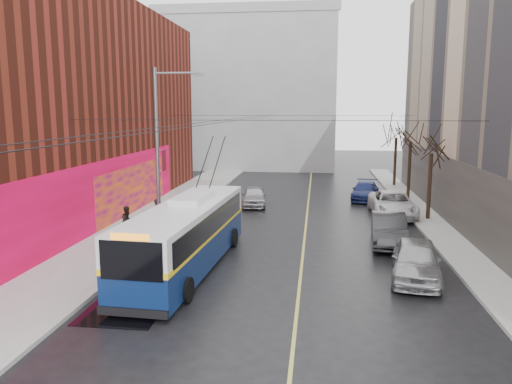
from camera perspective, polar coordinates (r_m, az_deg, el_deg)
ground at (r=17.03m, az=-0.64°, el=-14.34°), size 140.00×140.00×0.00m
sidewalk_left at (r=30.02m, az=-12.85°, el=-3.88°), size 4.00×60.00×0.15m
sidewalk_right at (r=29.11m, az=20.61°, el=-4.67°), size 2.00×60.00×0.15m
lane_line at (r=30.24m, az=5.73°, el=-3.72°), size 0.12×50.00×0.01m
building_left at (r=34.55m, az=-24.84°, el=8.79°), size 12.11×36.00×14.00m
building_far at (r=61.01m, az=-0.62°, el=11.47°), size 20.50×12.10×18.00m
streetlight_pole at (r=26.82m, az=-10.91°, el=4.95°), size 2.65×0.60×9.00m
catenary_wires at (r=30.57m, az=-1.71°, el=8.27°), size 18.00×60.00×0.22m
tree_near at (r=32.25m, az=19.47°, el=5.54°), size 3.20×3.20×6.40m
tree_mid at (r=39.10m, az=17.31°, el=6.65°), size 3.20×3.20×6.68m
tree_far at (r=46.00m, az=15.77°, el=6.95°), size 3.20×3.20×6.57m
puddle at (r=18.34m, az=-14.72°, el=-12.86°), size 2.70×3.07×0.01m
pigeons_flying at (r=25.54m, az=-2.80°, el=10.03°), size 2.24×4.54×1.89m
trolleybus at (r=21.82m, az=-7.95°, el=-4.84°), size 3.20×11.64×5.46m
parked_car_a at (r=21.46m, az=17.82°, el=-7.43°), size 2.65×4.99×1.62m
parked_car_b at (r=26.43m, az=14.94°, el=-4.18°), size 2.05×4.91×1.58m
parked_car_c at (r=33.52m, az=15.33°, el=-1.33°), size 2.71×5.77×1.60m
parked_car_d at (r=39.05m, az=12.38°, el=0.11°), size 2.63×4.96×1.37m
following_car at (r=35.78m, az=-0.22°, el=-0.47°), size 2.10×4.31×1.42m
pedestrian_a at (r=28.71m, az=-11.14°, el=-2.49°), size 0.62×0.74×1.74m
pedestrian_b at (r=27.33m, az=-14.44°, el=-3.30°), size 0.97×1.02×1.66m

